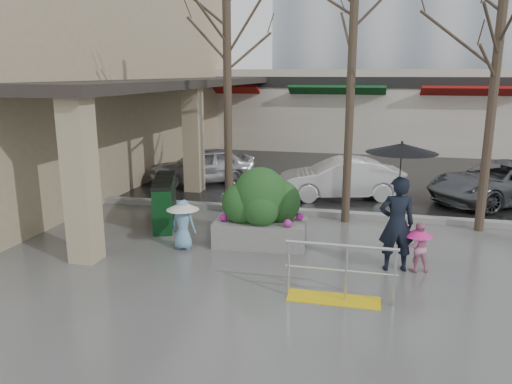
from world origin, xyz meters
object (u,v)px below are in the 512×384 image
at_px(tree_midwest, 354,13).
at_px(car_a, 202,165).
at_px(child_blue, 183,219).
at_px(car_b, 340,178).
at_px(news_boxes, 165,201).
at_px(woman, 398,198).
at_px(planter, 261,208).
at_px(car_c, 501,182).
at_px(tree_mideast, 501,27).
at_px(tree_west, 227,23).
at_px(handrail, 338,280).
at_px(child_pink, 418,243).

height_order(tree_midwest, car_a, tree_midwest).
relative_size(child_blue, car_b, 0.30).
bearing_deg(news_boxes, car_b, 22.76).
distance_m(woman, car_b, 5.93).
height_order(planter, car_b, planter).
bearing_deg(car_c, car_a, -127.67).
distance_m(tree_mideast, news_boxes, 9.02).
distance_m(tree_west, news_boxes, 4.85).
xyz_separation_m(news_boxes, car_c, (8.95, 4.37, 0.03)).
relative_size(handrail, car_c, 0.42).
xyz_separation_m(child_blue, planter, (1.62, 0.66, 0.17)).
xyz_separation_m(tree_midwest, planter, (-1.76, -2.30, -4.37)).
height_order(handrail, woman, woman).
height_order(tree_west, news_boxes, tree_west).
xyz_separation_m(tree_midwest, car_b, (-0.33, 2.53, -4.60)).
relative_size(woman, car_a, 0.70).
bearing_deg(tree_mideast, child_pink, -118.94).
bearing_deg(news_boxes, tree_mideast, -10.05).
xyz_separation_m(car_a, car_c, (9.68, -0.58, 0.00)).
xyz_separation_m(handrail, tree_west, (-3.36, 4.80, 4.71)).
bearing_deg(tree_west, woman, -35.89).
distance_m(handrail, car_a, 10.05).
height_order(child_blue, planter, planter).
xyz_separation_m(tree_midwest, news_boxes, (-4.54, -1.30, -4.63)).
bearing_deg(car_b, tree_west, -64.85).
bearing_deg(car_b, car_c, 80.35).
bearing_deg(car_c, tree_west, -102.26).
distance_m(tree_mideast, car_a, 10.23).
distance_m(child_blue, news_boxes, 2.04).
height_order(handrail, car_c, car_c).
height_order(tree_west, tree_midwest, tree_midwest).
bearing_deg(car_b, tree_mideast, 38.92).
bearing_deg(tree_midwest, planter, -127.38).
xyz_separation_m(news_boxes, car_b, (4.22, 3.83, 0.03)).
relative_size(tree_mideast, child_pink, 6.50).
height_order(tree_mideast, child_blue, tree_mideast).
bearing_deg(car_a, woman, 11.83).
height_order(child_pink, planter, planter).
relative_size(news_boxes, car_b, 0.57).
xyz_separation_m(woman, car_b, (-1.48, 5.68, -0.86)).
bearing_deg(woman, car_a, -57.31).
relative_size(tree_mideast, car_c, 1.43).
relative_size(tree_west, tree_mideast, 1.05).
distance_m(tree_west, tree_mideast, 6.50).
bearing_deg(child_blue, car_a, -72.91).
bearing_deg(news_boxes, car_c, 6.57).
xyz_separation_m(child_blue, news_boxes, (-1.17, 1.67, -0.09)).
height_order(planter, news_boxes, planter).
relative_size(woman, planter, 1.21).
xyz_separation_m(child_blue, car_c, (7.79, 6.04, -0.06)).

